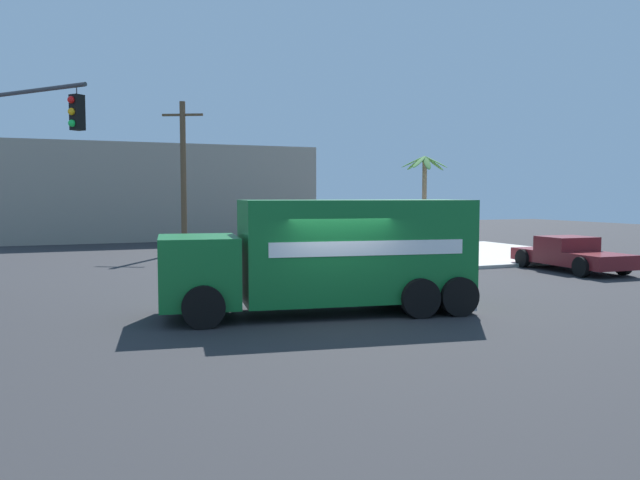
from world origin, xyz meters
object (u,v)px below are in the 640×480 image
object	(u,v)px
palm_tree_far	(424,184)
delivery_truck	(329,254)
pickup_maroon	(570,253)
traffic_light_primary	(12,158)
vending_machine_red	(431,235)
utility_pole	(183,175)

from	to	relation	value
palm_tree_far	delivery_truck	bearing A→B (deg)	-128.64
pickup_maroon	palm_tree_far	world-z (taller)	palm_tree_far
delivery_truck	traffic_light_primary	xyz separation A→B (m)	(-7.68, 5.69, 2.61)
vending_machine_red	palm_tree_far	size ratio (longest dim) A/B	0.36
traffic_light_primary	utility_pole	distance (m)	15.15
pickup_maroon	traffic_light_primary	bearing A→B (deg)	177.05
vending_machine_red	palm_tree_far	bearing A→B (deg)	63.02
palm_tree_far	utility_pole	bearing A→B (deg)	167.21
vending_machine_red	pickup_maroon	bearing A→B (deg)	-76.20
delivery_truck	vending_machine_red	world-z (taller)	delivery_truck
vending_machine_red	utility_pole	bearing A→B (deg)	148.34
pickup_maroon	palm_tree_far	size ratio (longest dim) A/B	1.03
pickup_maroon	palm_tree_far	bearing A→B (deg)	89.27
vending_machine_red	traffic_light_primary	bearing A→B (deg)	-160.90
traffic_light_primary	vending_machine_red	size ratio (longest dim) A/B	3.38
vending_machine_red	utility_pole	xyz separation A→B (m)	(-11.09, 6.84, 3.07)
delivery_truck	traffic_light_primary	distance (m)	9.91
traffic_light_primary	palm_tree_far	world-z (taller)	traffic_light_primary
traffic_light_primary	pickup_maroon	bearing A→B (deg)	-2.95
traffic_light_primary	delivery_truck	bearing A→B (deg)	-36.53
traffic_light_primary	pickup_maroon	world-z (taller)	traffic_light_primary
pickup_maroon	vending_machine_red	bearing A→B (deg)	103.80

